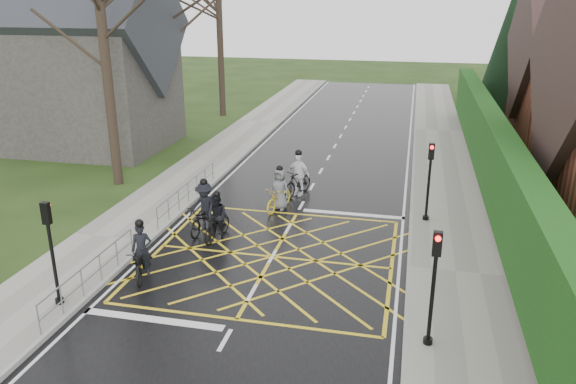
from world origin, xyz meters
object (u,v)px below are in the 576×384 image
at_px(cyclist_back, 217,221).
at_px(cyclist_lead, 279,194).
at_px(cyclist_rear, 141,258).
at_px(cyclist_front, 298,179).
at_px(cyclist_mid, 205,212).

distance_m(cyclist_back, cyclist_lead, 3.68).
bearing_deg(cyclist_back, cyclist_rear, -103.32).
height_order(cyclist_rear, cyclist_back, cyclist_rear).
xyz_separation_m(cyclist_rear, cyclist_front, (3.28, 8.46, 0.15)).
height_order(cyclist_mid, cyclist_front, cyclist_front).
height_order(cyclist_rear, cyclist_lead, cyclist_rear).
height_order(cyclist_rear, cyclist_mid, cyclist_mid).
relative_size(cyclist_back, cyclist_lead, 0.93).
relative_size(cyclist_mid, cyclist_lead, 1.07).
bearing_deg(cyclist_lead, cyclist_mid, -113.31).
xyz_separation_m(cyclist_rear, cyclist_back, (1.37, 3.25, 0.08)).
distance_m(cyclist_rear, cyclist_lead, 7.20).
xyz_separation_m(cyclist_mid, cyclist_front, (2.60, 4.64, 0.01)).
bearing_deg(cyclist_mid, cyclist_lead, 58.06).
bearing_deg(cyclist_rear, cyclist_mid, 59.83).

